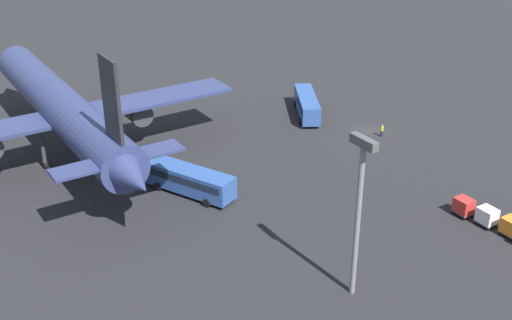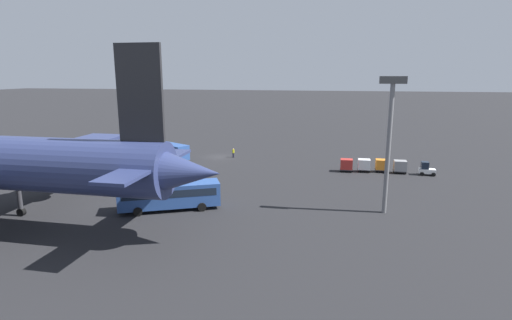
% 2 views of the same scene
% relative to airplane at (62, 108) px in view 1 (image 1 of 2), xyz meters
% --- Properties ---
extents(ground_plane, '(600.00, 600.00, 0.00)m').
position_rel_airplane_xyz_m(ground_plane, '(-14.02, -38.71, -6.83)').
color(ground_plane, '#232326').
extents(airplane, '(51.93, 44.52, 18.15)m').
position_rel_airplane_xyz_m(airplane, '(0.00, 0.00, 0.00)').
color(airplane, navy).
rests_on(airplane, ground).
extents(shuttle_bus_near, '(10.99, 7.73, 3.08)m').
position_rel_airplane_xyz_m(shuttle_bus_near, '(-4.84, -34.76, -4.97)').
color(shuttle_bus_near, '#2D5199').
rests_on(shuttle_bus_near, ground).
extents(shuttle_bus_far, '(11.63, 7.38, 3.11)m').
position_rel_airplane_xyz_m(shuttle_bus_far, '(-17.00, -8.74, -4.95)').
color(shuttle_bus_far, '#2D5199').
rests_on(shuttle_bus_far, ground).
extents(worker_person, '(0.38, 0.38, 1.74)m').
position_rel_airplane_xyz_m(worker_person, '(-16.86, -38.80, -5.96)').
color(worker_person, '#1E1E2D').
rests_on(worker_person, ground).
extents(cargo_cart_orange, '(2.02, 1.71, 2.06)m').
position_rel_airplane_xyz_m(cargo_cart_orange, '(-43.13, -32.36, -5.63)').
color(cargo_cart_orange, '#38383D').
rests_on(cargo_cart_orange, ground).
extents(cargo_cart_white, '(2.02, 1.71, 2.06)m').
position_rel_airplane_xyz_m(cargo_cart_white, '(-40.36, -31.95, -5.63)').
color(cargo_cart_white, '#38383D').
rests_on(cargo_cart_white, ground).
extents(cargo_cart_red, '(2.02, 1.71, 2.06)m').
position_rel_airplane_xyz_m(cargo_cart_red, '(-37.58, -31.51, -5.63)').
color(cargo_cart_red, '#38383D').
rests_on(cargo_cart_red, ground).
extents(light_pole, '(2.80, 0.70, 15.29)m').
position_rel_airplane_xyz_m(light_pole, '(-41.41, -12.56, 2.73)').
color(light_pole, slate).
rests_on(light_pole, ground).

